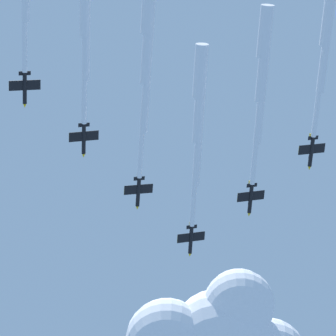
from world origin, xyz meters
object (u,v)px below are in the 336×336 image
jet_lead (198,116)px  jet_starboard_mid (328,18)px  jet_port_inner (147,54)px  jet_starboard_inner (262,76)px  jet_port_mid (85,10)px

jet_lead → jet_starboard_mid: bearing=-59.9°
jet_port_inner → jet_starboard_inner: (30.25, -5.59, -0.36)m
jet_starboard_inner → jet_lead: bearing=124.2°
jet_port_inner → jet_starboard_mid: 47.69m
jet_port_inner → jet_starboard_inner: 30.76m
jet_lead → jet_port_mid: (-37.88, -15.36, 0.99)m
jet_starboard_inner → jet_starboard_mid: size_ratio=0.95×
jet_starboard_inner → jet_port_mid: (-49.08, 1.11, 1.93)m
jet_lead → jet_starboard_inner: bearing=-55.8°
jet_port_inner → jet_port_mid: 19.42m
jet_port_inner → jet_starboard_mid: size_ratio=1.06×
jet_lead → jet_port_mid: 40.89m
jet_port_inner → jet_port_mid: (-18.84, -4.47, 1.57)m
jet_lead → jet_port_mid: jet_port_mid is taller
jet_port_mid → jet_starboard_inner: bearing=-1.3°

